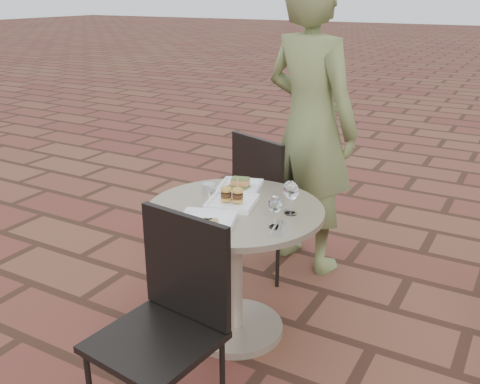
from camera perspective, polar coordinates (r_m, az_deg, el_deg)
The scene contains 13 objects.
ground at distance 3.25m, azimuth -0.66°, elevation -11.98°, with size 60.00×60.00×0.00m, color brown.
cafe_table at distance 2.79m, azimuth -0.54°, elevation -6.36°, with size 0.90×0.90×0.73m.
chair_far at distance 3.39m, azimuth 3.13°, elevation -0.16°, with size 0.57×0.57×0.93m.
chair_near at distance 2.22m, azimuth -7.51°, elevation -12.33°, with size 0.49×0.49×0.93m.
diner at distance 3.43m, azimuth 7.48°, elevation 6.92°, with size 0.69×0.45×1.89m, color #626C3B.
plate_salmon at distance 2.94m, azimuth 0.01°, elevation 0.71°, with size 0.27×0.27×0.06m.
plate_sliders at distance 2.72m, azimuth -0.87°, elevation -0.78°, with size 0.28×0.28×0.15m.
plate_tuna at distance 2.49m, azimuth -3.63°, elevation -3.18°, with size 0.32×0.32×0.03m.
wine_glass_right at distance 2.43m, azimuth 3.78°, elevation -1.41°, with size 0.07×0.07×0.16m.
wine_glass_mid at distance 2.60m, azimuth 5.36°, elevation 0.19°, with size 0.07×0.07×0.17m.
wine_glass_far at distance 2.58m, azimuth 5.54°, elevation 0.03°, with size 0.07×0.07×0.16m.
steel_ramekin at distance 2.88m, azimuth -3.35°, elevation 0.40°, with size 0.07×0.07×0.05m, color silver.
cutlery_set at distance 2.46m, azimuth 4.18°, elevation -3.86°, with size 0.08×0.19×0.00m, color silver, non-canonical shape.
Camera 1 is at (1.38, -2.36, 1.75)m, focal length 40.00 mm.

